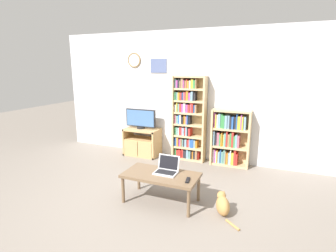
{
  "coord_description": "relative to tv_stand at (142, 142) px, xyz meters",
  "views": [
    {
      "loc": [
        1.58,
        -2.78,
        1.89
      ],
      "look_at": [
        -0.1,
        1.26,
        0.89
      ],
      "focal_mm": 28.0,
      "sensor_mm": 36.0,
      "label": 1
    }
  ],
  "objects": [
    {
      "name": "tv_stand",
      "position": [
        0.0,
        0.0,
        0.0
      ],
      "size": [
        0.74,
        0.45,
        0.58
      ],
      "color": "tan",
      "rests_on": "ground_plane"
    },
    {
      "name": "coffee_table",
      "position": [
        1.21,
        -1.7,
        0.08
      ],
      "size": [
        1.05,
        0.54,
        0.42
      ],
      "color": "brown",
      "rests_on": "ground_plane"
    },
    {
      "name": "remote_near_laptop",
      "position": [
        1.62,
        -1.77,
        0.14
      ],
      "size": [
        0.07,
        0.17,
        0.02
      ],
      "rotation": [
        0.0,
        0.0,
        3.31
      ],
      "color": "black",
      "rests_on": "coffee_table"
    },
    {
      "name": "laptop",
      "position": [
        1.26,
        -1.62,
        0.19
      ],
      "size": [
        0.32,
        0.26,
        0.24
      ],
      "rotation": [
        0.0,
        0.0,
        -0.01
      ],
      "color": "silver",
      "rests_on": "coffee_table"
    },
    {
      "name": "bookshelf_short",
      "position": [
        1.83,
        0.13,
        0.25
      ],
      "size": [
        0.73,
        0.27,
        1.09
      ],
      "color": "tan",
      "rests_on": "ground_plane"
    },
    {
      "name": "wall_back",
      "position": [
        1.02,
        0.29,
        1.01
      ],
      "size": [
        6.08,
        0.09,
        2.6
      ],
      "color": "silver",
      "rests_on": "ground_plane"
    },
    {
      "name": "bookshelf_tall",
      "position": [
        0.99,
        0.14,
        0.54
      ],
      "size": [
        0.67,
        0.25,
        1.71
      ],
      "color": "tan",
      "rests_on": "ground_plane"
    },
    {
      "name": "television",
      "position": [
        -0.04,
        0.03,
        0.5
      ],
      "size": [
        0.68,
        0.18,
        0.42
      ],
      "color": "black",
      "rests_on": "tv_stand"
    },
    {
      "name": "ground_plane",
      "position": [
        1.03,
        -2.04,
        -0.29
      ],
      "size": [
        18.0,
        18.0,
        0.0
      ],
      "primitive_type": "plane",
      "color": "gray"
    },
    {
      "name": "cat",
      "position": [
        2.08,
        -1.69,
        -0.16
      ],
      "size": [
        0.4,
        0.46,
        0.3
      ],
      "rotation": [
        0.0,
        0.0,
        0.48
      ],
      "color": "#B78447",
      "rests_on": "ground_plane"
    }
  ]
}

